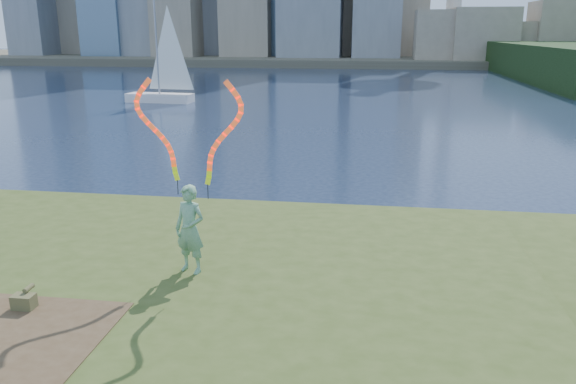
# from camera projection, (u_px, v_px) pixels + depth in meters

# --- Properties ---
(ground) EXTENTS (320.00, 320.00, 0.00)m
(ground) POSITION_uv_depth(u_px,v_px,m) (197.00, 303.00, 11.85)
(ground) COLOR #17233B
(ground) RESTS_ON ground
(grassy_knoll) EXTENTS (20.00, 18.00, 0.80)m
(grassy_knoll) POSITION_uv_depth(u_px,v_px,m) (155.00, 347.00, 9.58)
(grassy_knoll) COLOR #384819
(grassy_knoll) RESTS_ON ground
(dirt_patch) EXTENTS (3.20, 3.00, 0.02)m
(dirt_patch) POSITION_uv_depth(u_px,v_px,m) (0.00, 340.00, 8.89)
(dirt_patch) COLOR #47331E
(dirt_patch) RESTS_ON grassy_knoll
(far_shore) EXTENTS (320.00, 40.00, 1.20)m
(far_shore) POSITION_uv_depth(u_px,v_px,m) (353.00, 58.00, 101.99)
(far_shore) COLOR #514C3C
(far_shore) RESTS_ON ground
(woman_with_ribbons) EXTENTS (2.03, 0.76, 4.18)m
(woman_with_ribbons) POSITION_uv_depth(u_px,v_px,m) (190.00, 206.00, 11.11)
(woman_with_ribbons) COLOR #1E773B
(woman_with_ribbons) RESTS_ON grassy_knoll
(canvas_bag) EXTENTS (0.39, 0.44, 0.36)m
(canvas_bag) POSITION_uv_depth(u_px,v_px,m) (24.00, 301.00, 9.88)
(canvas_bag) COLOR #4E4529
(canvas_bag) RESTS_ON grassy_knoll
(sailboat) EXTENTS (5.65, 2.18, 8.50)m
(sailboat) POSITION_uv_depth(u_px,v_px,m) (162.00, 84.00, 44.39)
(sailboat) COLOR white
(sailboat) RESTS_ON ground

